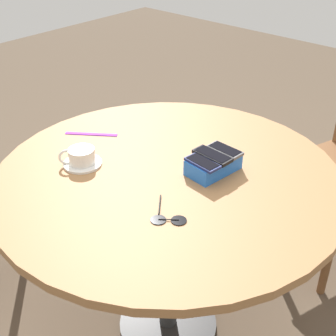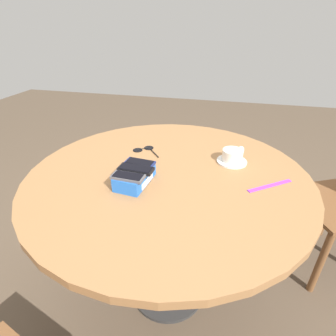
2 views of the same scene
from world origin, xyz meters
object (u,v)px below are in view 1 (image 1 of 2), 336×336
round_table (168,195)px  sunglasses (168,218)px  phone_box (213,165)px  lanyard_strap (91,134)px  phone_navy (203,163)px  coffee_cup (81,156)px  saucer (83,163)px  phone_black (212,155)px  phone_gray (225,150)px

round_table → sunglasses: (0.18, 0.16, 0.09)m
sunglasses → phone_box: bearing=-168.9°
lanyard_strap → sunglasses: sunglasses is taller
phone_navy → coffee_cup: (0.20, -0.36, -0.02)m
phone_box → saucer: size_ratio=1.42×
phone_black → coffee_cup: size_ratio=1.27×
sunglasses → coffee_cup: bearing=-94.0°
phone_navy → sunglasses: bearing=14.3°
phone_black → phone_gray: bearing=171.0°
phone_gray → saucer: (0.31, -0.36, -0.06)m
round_table → phone_black: (-0.11, 0.10, 0.15)m
phone_black → lanyard_strap: bearing=-79.4°
phone_navy → phone_black: bearing=-177.3°
phone_navy → round_table: bearing=-63.7°
phone_box → saucer: (0.26, -0.36, -0.02)m
phone_box → phone_black: 0.03m
round_table → saucer: size_ratio=8.79×
round_table → coffee_cup: 0.32m
lanyard_strap → phone_box: bearing=100.7°
round_table → phone_black: 0.21m
round_table → phone_black: size_ratio=8.42×
coffee_cup → sunglasses: 0.42m
phone_black → phone_navy: bearing=2.7°
lanyard_strap → phone_gray: bearing=106.6°
phone_black → saucer: (0.26, -0.35, -0.06)m
round_table → lanyard_strap: lanyard_strap is taller
phone_box → coffee_cup: bearing=-54.1°
saucer → sunglasses: saucer is taller
round_table → phone_navy: (-0.05, 0.10, 0.15)m
lanyard_strap → phone_navy: bearing=94.5°
phone_black → coffee_cup: (0.26, -0.36, -0.03)m
sunglasses → round_table: bearing=-138.6°
coffee_cup → phone_gray: bearing=131.0°
round_table → coffee_cup: (0.15, -0.26, 0.13)m
round_table → phone_box: bearing=135.5°
saucer → coffee_cup: (0.00, -0.00, 0.03)m
phone_navy → lanyard_strap: bearing=-85.5°
phone_box → lanyard_strap: bearing=-79.3°
saucer → round_table: bearing=120.8°
phone_box → saucer: 0.44m
phone_black → lanyard_strap: phone_black is taller
phone_black → coffee_cup: 0.44m
phone_black → phone_navy: (0.05, 0.00, -0.00)m
round_table → coffee_cup: bearing=-59.0°
phone_black → coffee_cup: bearing=-53.9°
phone_navy → lanyard_strap: (0.04, -0.50, -0.06)m
saucer → coffee_cup: 0.03m
phone_gray → sunglasses: bearing=8.7°
phone_black → sunglasses: size_ratio=0.95×
round_table → phone_gray: (-0.16, 0.11, 0.15)m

